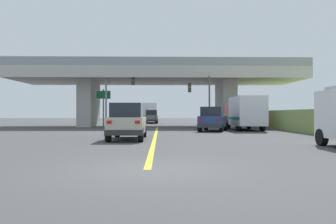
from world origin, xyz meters
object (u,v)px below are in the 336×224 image
object	(u,v)px
traffic_signal_farside	(115,91)
suv_crossing	(213,119)
semi_truck_distant	(150,112)
box_truck	(245,113)
highway_sign	(103,99)
suv_lead	(128,121)
traffic_signal_nearside	(202,95)
sedan_oncoming	(152,117)

from	to	relation	value
traffic_signal_farside	suv_crossing	bearing A→B (deg)	-37.63
suv_crossing	semi_truck_distant	bearing A→B (deg)	118.73
suv_crossing	box_truck	xyz separation A→B (m)	(3.09, 1.67, 0.54)
traffic_signal_farside	highway_sign	distance (m)	3.12
semi_truck_distant	highway_sign	bearing A→B (deg)	-102.98
suv_lead	traffic_signal_nearside	bearing A→B (deg)	68.27
suv_lead	sedan_oncoming	world-z (taller)	same
traffic_signal_nearside	traffic_signal_farside	world-z (taller)	traffic_signal_farside
sedan_oncoming	highway_sign	distance (m)	14.18
sedan_oncoming	semi_truck_distant	world-z (taller)	semi_truck_distant
traffic_signal_nearside	semi_truck_distant	world-z (taller)	traffic_signal_nearside
suv_lead	highway_sign	world-z (taller)	highway_sign
sedan_oncoming	suv_lead	bearing A→B (deg)	-90.91
semi_truck_distant	sedan_oncoming	bearing A→B (deg)	-86.30
suv_crossing	traffic_signal_farside	distance (m)	11.78
highway_sign	suv_lead	bearing A→B (deg)	-76.48
suv_lead	sedan_oncoming	bearing A→B (deg)	89.09
highway_sign	box_truck	bearing A→B (deg)	-29.59
sedan_oncoming	highway_sign	xyz separation A→B (m)	(-4.99, -13.11, 2.05)
box_truck	sedan_oncoming	xyz separation A→B (m)	(-8.81, 20.95, -0.54)
box_truck	highway_sign	xyz separation A→B (m)	(-13.80, 7.84, 1.51)
suv_crossing	traffic_signal_nearside	world-z (taller)	traffic_signal_nearside
suv_crossing	highway_sign	world-z (taller)	highway_sign
traffic_signal_farside	suv_lead	bearing A→B (deg)	-80.05
suv_crossing	traffic_signal_nearside	distance (m)	6.49
box_truck	traffic_signal_nearside	size ratio (longest dim) A/B	1.22
suv_crossing	traffic_signal_nearside	bearing A→B (deg)	108.37
traffic_signal_farside	highway_sign	bearing A→B (deg)	123.19
suv_lead	traffic_signal_farside	distance (m)	16.62
highway_sign	semi_truck_distant	bearing A→B (deg)	77.02
suv_lead	traffic_signal_nearside	distance (m)	16.54
box_truck	traffic_signal_nearside	xyz separation A→B (m)	(-3.25, 4.39, 1.76)
box_truck	traffic_signal_farside	distance (m)	13.45
sedan_oncoming	traffic_signal_farside	xyz separation A→B (m)	(-3.33, -15.64, 2.82)
suv_lead	traffic_signal_nearside	size ratio (longest dim) A/B	0.91
highway_sign	sedan_oncoming	bearing A→B (deg)	69.16
box_truck	traffic_signal_nearside	world-z (taller)	traffic_signal_nearside
sedan_oncoming	highway_sign	size ratio (longest dim) A/B	1.08
suv_lead	highway_sign	bearing A→B (deg)	103.52
traffic_signal_farside	traffic_signal_nearside	bearing A→B (deg)	-5.88
suv_lead	box_truck	bearing A→B (deg)	49.29
suv_lead	suv_crossing	xyz separation A→B (m)	(6.22, 9.15, -0.00)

